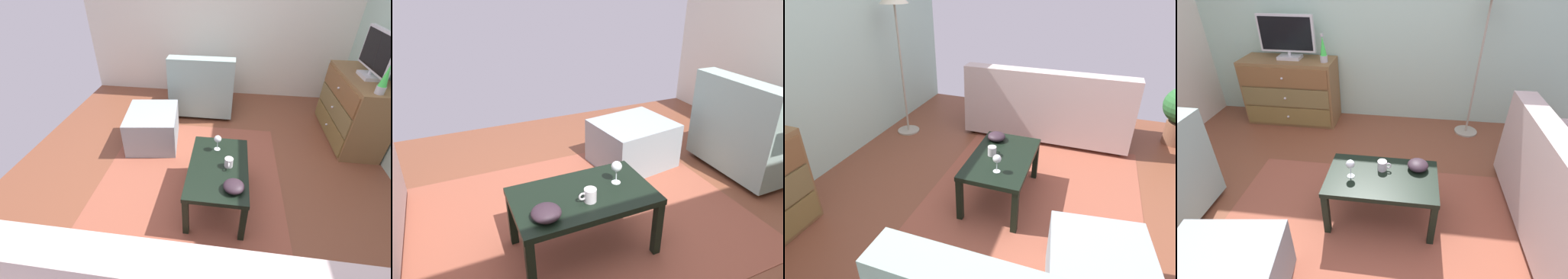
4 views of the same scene
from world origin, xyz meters
The scene contains 11 objects.
ground_plane centered at (0.00, 0.00, -0.03)m, with size 5.24×4.50×0.05m, color brown.
wall_accent_rear centered at (0.00, 2.01, 1.34)m, with size 5.24×0.12×2.68m, color #AACDBB.
area_rug centered at (0.20, -0.20, 0.00)m, with size 2.60×1.90×0.01m, color brown.
dresser centered at (-1.13, 1.70, 0.42)m, with size 1.17×0.49×0.84m.
tv centered at (-1.10, 1.72, 1.11)m, with size 0.68×0.18×0.52m.
lava_lamp centered at (-0.64, 1.65, 0.98)m, with size 0.09×0.09×0.33m.
coffee_table centered at (0.23, 0.10, 0.38)m, with size 0.89×0.53×0.43m.
wine_glass centered at (-0.01, 0.07, 0.55)m, with size 0.07×0.07×0.16m.
mug centered at (0.23, 0.19, 0.48)m, with size 0.11×0.08×0.08m.
bowl_decorative centered at (0.52, 0.24, 0.47)m, with size 0.17×0.17×0.08m, color #31212A.
standing_lamp centered at (1.16, 1.65, 1.50)m, with size 0.32×0.32×1.75m.
Camera 4 is at (0.40, -1.70, 1.94)m, focal length 26.76 mm.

